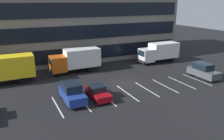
% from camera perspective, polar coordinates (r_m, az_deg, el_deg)
% --- Properties ---
extents(ground_plane, '(120.00, 120.00, 0.00)m').
position_cam_1_polar(ground_plane, '(30.82, 3.07, -3.21)').
color(ground_plane, black).
extents(office_building, '(35.65, 14.00, 14.40)m').
position_cam_1_polar(office_building, '(45.61, -7.94, 12.51)').
color(office_building, slate).
rests_on(office_building, ground_plane).
extents(lot_markings, '(19.74, 5.40, 0.01)m').
position_cam_1_polar(lot_markings, '(28.15, 6.33, -5.29)').
color(lot_markings, silver).
rests_on(lot_markings, ground_plane).
extents(box_truck_white, '(7.46, 2.47, 3.46)m').
position_cam_1_polar(box_truck_white, '(41.44, 11.79, 4.53)').
color(box_truck_white, white).
rests_on(box_truck_white, ground_plane).
extents(box_truck_orange, '(7.73, 2.56, 3.58)m').
position_cam_1_polar(box_truck_orange, '(35.34, -8.99, 2.67)').
color(box_truck_orange, '#D85914').
rests_on(box_truck_orange, ground_plane).
extents(box_truck_yellow_all, '(8.00, 2.65, 3.71)m').
position_cam_1_polar(box_truck_yellow_all, '(33.02, -25.45, 0.31)').
color(box_truck_yellow_all, yellow).
rests_on(box_truck_yellow_all, ground_plane).
extents(suv_charcoal, '(1.97, 4.64, 2.10)m').
position_cam_1_polar(suv_charcoal, '(35.00, 21.93, -0.22)').
color(suv_charcoal, '#474C51').
rests_on(suv_charcoal, ground_plane).
extents(sedan_maroon, '(1.75, 4.18, 1.50)m').
position_cam_1_polar(sedan_maroon, '(25.86, -3.57, -5.60)').
color(sedan_maroon, maroon).
rests_on(sedan_maroon, ground_plane).
extents(suv_navy, '(1.96, 4.62, 2.09)m').
position_cam_1_polar(suv_navy, '(25.27, -9.97, -5.65)').
color(suv_navy, navy).
rests_on(suv_navy, ground_plane).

